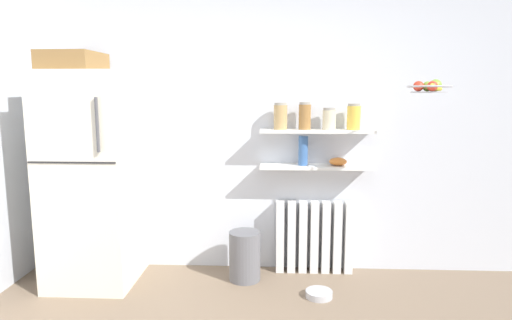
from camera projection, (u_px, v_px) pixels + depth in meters
The scene contains 14 objects.
back_wall at pixel (279, 124), 3.88m from camera, with size 7.04×0.10×2.60m, color silver.
refrigerator at pixel (92, 175), 3.62m from camera, with size 0.68×0.72×1.89m.
radiator at pixel (314, 237), 3.89m from camera, with size 0.67×0.12×0.63m.
wall_shelf_lower at pixel (316, 167), 3.76m from camera, with size 0.96×0.22×0.03m, color white.
wall_shelf_upper at pixel (317, 131), 3.71m from camera, with size 0.96×0.22×0.03m, color white.
storage_jar_0 at pixel (280, 116), 3.71m from camera, with size 0.11×0.11×0.22m.
storage_jar_1 at pixel (305, 116), 3.70m from camera, with size 0.10×0.10×0.23m.
storage_jar_2 at pixel (329, 119), 3.69m from camera, with size 0.11×0.11×0.18m.
storage_jar_3 at pixel (354, 117), 3.68m from camera, with size 0.11×0.11×0.22m.
vase at pixel (303, 151), 3.74m from camera, with size 0.08×0.08×0.25m, color #38609E.
shelf_bowl at pixel (338, 162), 3.74m from camera, with size 0.15×0.15×0.07m, color orange.
trash_bin at pixel (245, 256), 3.73m from camera, with size 0.26×0.26×0.42m, color slate.
pet_food_bowl at pixel (319, 294), 3.44m from camera, with size 0.21×0.21×0.05m, color #B7B7BC.
hanging_fruit_basket at pixel (430, 87), 3.14m from camera, with size 0.31×0.31×0.10m.
Camera 1 is at (-0.01, -1.84, 1.58)m, focal length 30.96 mm.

